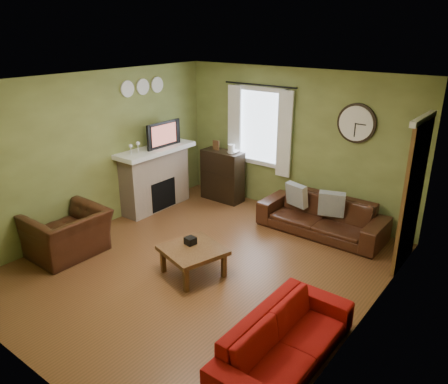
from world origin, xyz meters
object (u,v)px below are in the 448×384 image
Objects in this scene: sofa_red at (285,340)px; armchair at (68,234)px; bookshelf at (222,176)px; coffee_table at (193,261)px; sofa_brown at (322,216)px.

armchair reaches higher than sofa_red.
sofa_red is at bearing -44.23° from bookshelf.
bookshelf is at bearing 172.43° from armchair.
bookshelf is at bearing 45.77° from sofa_red.
sofa_red is at bearing -20.78° from coffee_table.
bookshelf is at bearing 119.51° from coffee_table.
armchair is at bearing -158.83° from coffee_table.
bookshelf is 0.48× the size of sofa_brown.
armchair is at bearing 90.13° from sofa_red.
bookshelf is 3.23m from armchair.
sofa_red is 2.42× the size of coffee_table.
sofa_brown is 2.73× the size of coffee_table.
sofa_brown reaches higher than sofa_red.
armchair is (-0.45, -3.19, -0.15)m from bookshelf.
coffee_table is at bearing -109.74° from sofa_brown.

